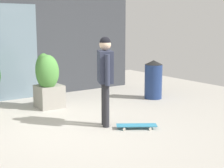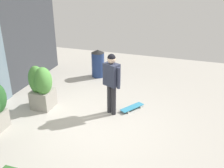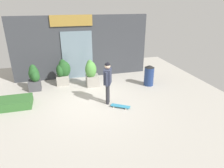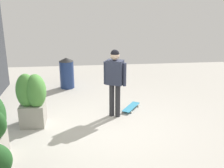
# 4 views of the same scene
# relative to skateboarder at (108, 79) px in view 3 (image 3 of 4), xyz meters

# --- Properties ---
(ground_plane) EXTENTS (12.00, 12.00, 0.00)m
(ground_plane) POSITION_rel_skateboarder_xyz_m (-0.53, 0.23, -1.08)
(ground_plane) COLOR #B2ADA3
(building_facade) EXTENTS (7.16, 0.31, 3.29)m
(building_facade) POSITION_rel_skateboarder_xyz_m (-0.54, 3.51, 0.55)
(building_facade) COLOR #383A3F
(building_facade) RESTS_ON ground_plane
(skateboarder) EXTENTS (0.41, 0.55, 1.75)m
(skateboarder) POSITION_rel_skateboarder_xyz_m (0.00, 0.00, 0.00)
(skateboarder) COLOR #28282D
(skateboarder) RESTS_ON ground_plane
(skateboard) EXTENTS (0.76, 0.60, 0.08)m
(skateboard) POSITION_rel_skateboarder_xyz_m (0.39, -0.50, -1.01)
(skateboard) COLOR teal
(skateboard) RESTS_ON ground_plane
(planter_box_left) EXTENTS (0.65, 0.69, 1.30)m
(planter_box_left) POSITION_rel_skateboarder_xyz_m (-0.33, 1.99, -0.39)
(planter_box_left) COLOR gray
(planter_box_left) RESTS_ON ground_plane
(planter_box_right) EXTENTS (0.56, 0.65, 1.25)m
(planter_box_right) POSITION_rel_skateboarder_xyz_m (-2.96, 2.20, -0.42)
(planter_box_right) COLOR #47474C
(planter_box_right) RESTS_ON ground_plane
(planter_box_mid) EXTENTS (0.73, 0.61, 1.29)m
(planter_box_mid) POSITION_rel_skateboarder_xyz_m (-1.66, 2.54, -0.39)
(planter_box_mid) COLOR gray
(planter_box_mid) RESTS_ON ground_plane
(trash_bin) EXTENTS (0.48, 0.48, 1.04)m
(trash_bin) POSITION_rel_skateboarder_xyz_m (2.45, 1.33, -0.56)
(trash_bin) COLOR navy
(trash_bin) RESTS_ON ground_plane
(hedge_ledge) EXTENTS (1.80, 0.90, 0.34)m
(hedge_ledge) POSITION_rel_skateboarder_xyz_m (-3.90, 0.70, -0.91)
(hedge_ledge) COLOR #33662D
(hedge_ledge) RESTS_ON ground_plane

